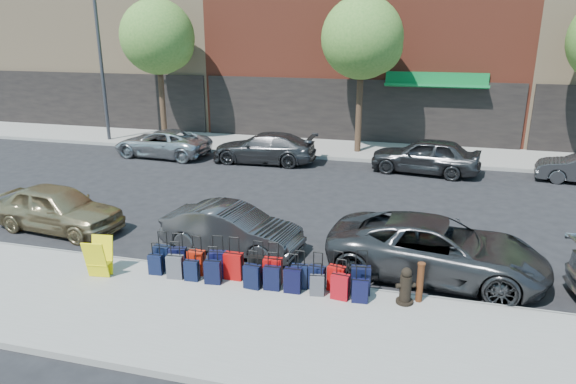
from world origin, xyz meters
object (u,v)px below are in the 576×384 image
(tree_left, at_px, (160,39))
(car_far_1, at_px, (264,148))
(tree_center, at_px, (365,40))
(streetlight, at_px, (104,54))
(car_far_2, at_px, (425,156))
(suitcase_front_5, at_px, (257,269))
(display_rack, at_px, (99,258))
(car_near_2, at_px, (436,249))
(bollard, at_px, (420,282))
(car_far_0, at_px, (162,143))
(car_near_0, at_px, (58,208))
(fire_hydrant, at_px, (406,287))
(car_near_1, at_px, (232,229))

(tree_left, distance_m, car_far_1, 8.44)
(tree_center, xyz_separation_m, streetlight, (-13.44, -0.70, -0.75))
(car_far_1, distance_m, car_far_2, 7.19)
(suitcase_front_5, xyz_separation_m, display_rack, (-3.82, -0.73, 0.16))
(streetlight, distance_m, car_far_1, 10.37)
(tree_left, bearing_deg, car_far_2, -11.40)
(car_near_2, bearing_deg, display_rack, 112.89)
(suitcase_front_5, relative_size, car_far_2, 0.22)
(display_rack, bearing_deg, bollard, -1.65)
(streetlight, distance_m, car_far_0, 6.23)
(car_far_1, bearing_deg, car_far_2, 89.00)
(car_far_0, bearing_deg, car_far_1, 95.13)
(car_near_0, distance_m, car_far_0, 9.59)
(tree_center, height_order, display_rack, tree_center)
(tree_left, height_order, streetlight, streetlight)
(fire_hydrant, xyz_separation_m, display_rack, (-7.29, -0.59, 0.08))
(streetlight, distance_m, car_far_2, 17.12)
(suitcase_front_5, distance_m, car_near_0, 7.31)
(car_far_0, relative_size, car_far_2, 1.03)
(fire_hydrant, xyz_separation_m, bollard, (0.30, 0.16, 0.09))
(tree_center, bearing_deg, car_near_0, -121.79)
(streetlight, height_order, fire_hydrant, streetlight)
(suitcase_front_5, relative_size, car_near_0, 0.24)
(car_near_1, relative_size, car_far_2, 0.87)
(fire_hydrant, distance_m, car_far_2, 11.69)
(streetlight, xyz_separation_m, car_far_0, (4.22, -2.22, -4.01))
(car_near_1, distance_m, car_far_0, 12.00)
(tree_left, height_order, car_near_2, tree_left)
(car_near_1, distance_m, car_near_2, 5.45)
(car_far_1, xyz_separation_m, car_far_2, (7.19, 0.06, 0.08))
(tree_center, height_order, car_far_1, tree_center)
(display_rack, bearing_deg, car_near_0, 133.69)
(streetlight, xyz_separation_m, display_rack, (9.00, -14.31, -4.04))
(fire_hydrant, relative_size, car_far_1, 0.18)
(tree_center, distance_m, car_far_1, 6.84)
(car_far_0, relative_size, car_far_1, 0.98)
(tree_left, height_order, car_near_1, tree_left)
(car_near_1, bearing_deg, car_far_1, 19.60)
(display_rack, bearing_deg, car_far_2, 51.14)
(car_near_0, relative_size, car_far_1, 0.87)
(streetlight, xyz_separation_m, suitcase_front_5, (12.82, -13.58, -4.19))
(suitcase_front_5, relative_size, car_near_1, 0.26)
(suitcase_front_5, xyz_separation_m, car_far_1, (-3.47, 11.48, 0.23))
(tree_center, xyz_separation_m, car_far_0, (-9.22, -2.92, -4.76))
(streetlight, distance_m, bollard, 21.81)
(tree_center, bearing_deg, suitcase_front_5, -92.48)
(bollard, relative_size, car_far_2, 0.20)
(fire_hydrant, distance_m, car_far_1, 13.54)
(tree_left, bearing_deg, display_rack, -68.01)
(fire_hydrant, relative_size, display_rack, 0.89)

